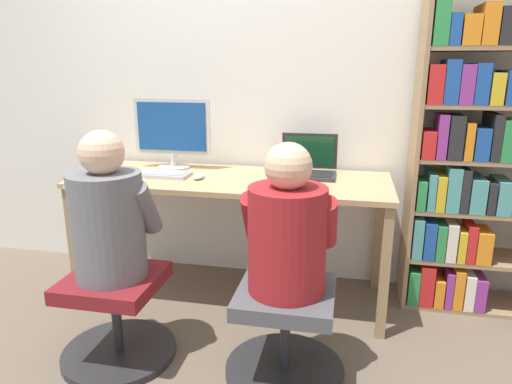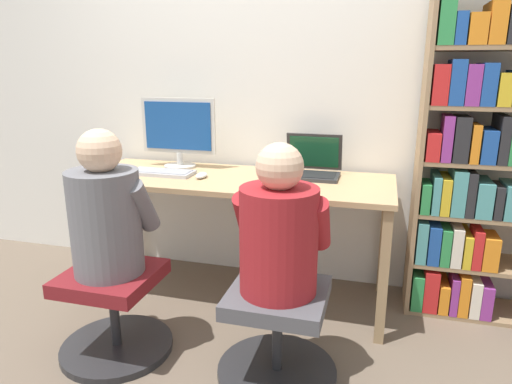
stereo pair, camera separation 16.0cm
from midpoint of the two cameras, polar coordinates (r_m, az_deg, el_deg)
ground_plane at (r=2.71m, az=-3.10°, el=-15.83°), size 14.00×14.00×0.00m
wall_back at (r=3.04m, az=1.12°, el=13.41°), size 10.00×0.05×2.60m
desk at (r=2.74m, az=-1.05°, el=0.27°), size 1.86×0.68×0.77m
desktop_monitor at (r=2.99m, az=-8.14°, el=7.45°), size 0.50×0.21×0.45m
laptop at (r=2.78m, az=8.59°, el=3.03°), size 0.34×0.29×0.25m
keyboard at (r=2.83m, az=-10.11°, el=2.41°), size 0.39×0.17×0.03m
computer_mouse_by_keyboard at (r=2.71m, az=-5.15°, el=2.07°), size 0.06×0.11×0.03m
office_chair_left at (r=2.45m, az=-15.48°, el=-14.11°), size 0.56×0.56×0.44m
office_chair_right at (r=2.20m, az=4.87°, el=-17.11°), size 0.56×0.56×0.44m
person_at_monitor at (r=2.25m, az=-16.35°, el=-2.52°), size 0.41×0.35×0.70m
person_at_laptop at (r=1.98m, az=5.22°, el=-4.85°), size 0.42×0.35×0.67m
bookshelf at (r=2.80m, az=27.40°, el=2.88°), size 0.82×0.32×1.81m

